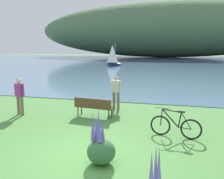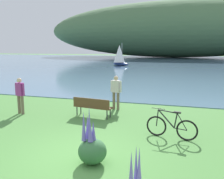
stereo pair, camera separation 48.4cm
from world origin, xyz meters
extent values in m
plane|color=#518E42|center=(0.00, 0.00, 0.00)|extent=(200.00, 200.00, 0.00)
cube|color=#5B7F9E|center=(0.00, 47.05, 0.02)|extent=(180.00, 80.00, 0.04)
ellipsoid|color=#4C7047|center=(-1.24, 73.43, 8.63)|extent=(82.37, 28.00, 17.17)
cube|color=brown|center=(-1.03, 3.96, 0.45)|extent=(1.85, 0.71, 0.05)
cube|color=brown|center=(-1.06, 3.75, 0.68)|extent=(1.79, 0.27, 0.40)
cylinder|color=#2D2D33|center=(-1.77, 4.22, 0.23)|extent=(0.05, 0.05, 0.45)
cylinder|color=#2D2D33|center=(-0.25, 4.03, 0.23)|extent=(0.05, 0.05, 0.45)
cylinder|color=#2D2D33|center=(-1.81, 3.89, 0.23)|extent=(0.05, 0.05, 0.45)
cylinder|color=#2D2D33|center=(-0.30, 3.69, 0.23)|extent=(0.05, 0.05, 0.45)
torus|color=black|center=(1.99, 2.32, 0.36)|extent=(0.72, 0.18, 0.72)
torus|color=black|center=(3.02, 2.15, 0.36)|extent=(0.72, 0.18, 0.72)
cylinder|color=black|center=(2.32, 2.27, 0.67)|extent=(0.61, 0.15, 0.61)
cylinder|color=black|center=(2.36, 2.26, 0.94)|extent=(0.66, 0.15, 0.09)
cylinder|color=black|center=(2.64, 2.21, 0.65)|extent=(0.13, 0.06, 0.54)
cylinder|color=black|center=(2.81, 2.18, 0.37)|extent=(0.43, 0.10, 0.05)
cylinder|color=black|center=(2.85, 2.17, 0.64)|extent=(0.37, 0.09, 0.56)
cylinder|color=black|center=(2.01, 2.32, 0.66)|extent=(0.09, 0.05, 0.60)
cube|color=black|center=(2.68, 2.20, 0.94)|extent=(0.25, 0.14, 0.05)
cylinder|color=black|center=(2.03, 2.31, 1.00)|extent=(0.48, 0.10, 0.02)
cylinder|color=#72604C|center=(-0.52, 5.52, 0.44)|extent=(0.14, 0.14, 0.88)
cylinder|color=#72604C|center=(-0.29, 5.47, 0.44)|extent=(0.14, 0.14, 0.88)
cube|color=silver|center=(-0.40, 5.49, 1.18)|extent=(0.42, 0.30, 0.60)
sphere|color=beige|center=(-0.40, 5.49, 1.60)|extent=(0.22, 0.22, 0.22)
cylinder|color=silver|center=(-0.66, 5.55, 1.18)|extent=(0.09, 0.09, 0.56)
cylinder|color=silver|center=(-0.15, 5.44, 1.18)|extent=(0.09, 0.09, 0.56)
cylinder|color=#72604C|center=(-4.58, 3.41, 0.44)|extent=(0.14, 0.14, 0.88)
cylinder|color=#72604C|center=(-4.35, 3.36, 0.44)|extent=(0.14, 0.14, 0.88)
cube|color=#9E338C|center=(-4.46, 3.38, 1.18)|extent=(0.42, 0.31, 0.60)
sphere|color=beige|center=(-4.46, 3.38, 1.60)|extent=(0.22, 0.22, 0.22)
cylinder|color=#9E338C|center=(-4.72, 3.45, 1.18)|extent=(0.09, 0.09, 0.56)
cylinder|color=#9E338C|center=(-4.21, 3.32, 1.18)|extent=(0.09, 0.09, 0.56)
ellipsoid|color=#386B3D|center=(0.58, -0.28, 0.34)|extent=(0.77, 0.77, 0.69)
cylinder|color=#386B3D|center=(0.62, -0.28, 0.61)|extent=(0.02, 0.02, 0.12)
cone|color=#6B5BB7|center=(0.62, -0.28, 0.93)|extent=(0.13, 0.13, 0.52)
cylinder|color=#386B3D|center=(0.58, -0.40, 0.61)|extent=(0.02, 0.02, 0.12)
cone|color=#6B5BB7|center=(0.58, -0.40, 0.95)|extent=(0.15, 0.15, 0.55)
cylinder|color=#386B3D|center=(0.54, -0.35, 0.61)|extent=(0.02, 0.02, 0.12)
cone|color=#6B5BB7|center=(0.54, -0.35, 1.14)|extent=(0.10, 0.10, 0.93)
cylinder|color=#386B3D|center=(0.39, -0.39, 0.61)|extent=(0.02, 0.02, 0.12)
cone|color=#6B5BB7|center=(0.39, -0.39, 1.06)|extent=(0.12, 0.12, 0.79)
cylinder|color=#386B3D|center=(0.43, -0.21, 0.61)|extent=(0.02, 0.02, 0.12)
cone|color=#6B5BB7|center=(0.43, -0.21, 0.99)|extent=(0.14, 0.14, 0.64)
cone|color=#8470D1|center=(2.09, -2.35, 1.04)|extent=(0.11, 0.11, 0.80)
cone|color=#8470D1|center=(2.15, -2.26, 1.07)|extent=(0.10, 0.10, 0.86)
cone|color=#8470D1|center=(2.20, -2.26, 1.06)|extent=(0.11, 0.11, 0.84)
cone|color=#8470D1|center=(2.21, -2.28, 0.99)|extent=(0.14, 0.14, 0.70)
ellipsoid|color=navy|center=(-7.70, 34.05, 0.32)|extent=(3.33, 2.22, 0.57)
cylinder|color=#B2B2B2|center=(-7.48, 33.94, 2.23)|extent=(0.08, 0.08, 3.25)
cone|color=white|center=(-7.98, 34.18, 2.07)|extent=(2.57, 2.57, 2.92)
camera|label=1|loc=(2.39, -6.10, 3.09)|focal=38.75mm
camera|label=2|loc=(2.85, -5.96, 3.09)|focal=38.75mm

